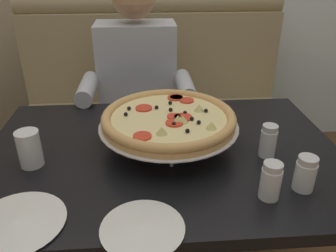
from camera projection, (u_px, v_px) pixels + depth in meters
booth_bench at (154, 120)px, 2.10m from camera, size 1.60×0.78×1.13m
dining_table at (163, 172)px, 1.20m from camera, size 1.22×0.84×0.72m
diner_main at (137, 89)px, 1.71m from camera, size 0.54×0.64×1.27m
pizza at (169, 119)px, 1.14m from camera, size 0.47×0.47×0.14m
shaker_pepper_flakes at (305, 175)px, 0.95m from camera, size 0.06×0.06×0.11m
shaker_oregano at (270, 183)px, 0.92m from camera, size 0.06×0.06×0.11m
shaker_parmesan at (268, 143)px, 1.11m from camera, size 0.05×0.05×0.11m
plate_near_left at (17, 221)px, 0.84m from camera, size 0.24×0.24×0.02m
plate_near_right at (142, 226)px, 0.82m from camera, size 0.21×0.21×0.02m
drinking_glass at (30, 150)px, 1.06m from camera, size 0.07×0.07×0.12m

